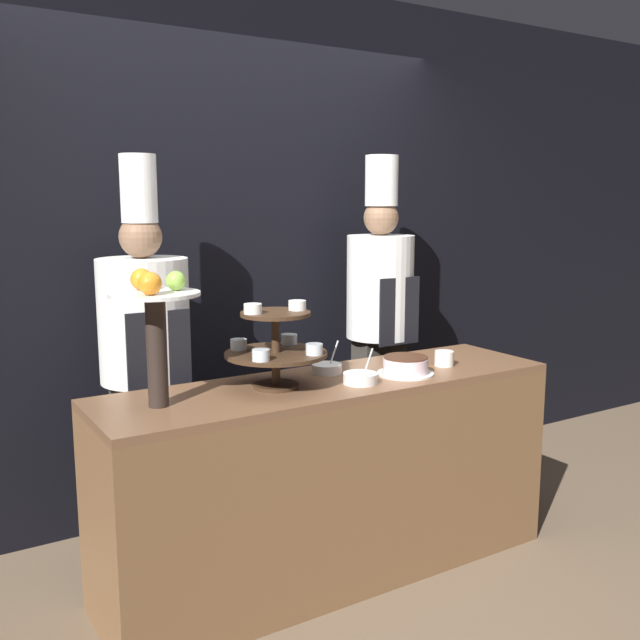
% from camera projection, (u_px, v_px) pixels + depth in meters
% --- Properties ---
extents(ground_plane, '(14.00, 14.00, 0.00)m').
position_uv_depth(ground_plane, '(367.00, 599.00, 3.01)').
color(ground_plane, brown).
extents(wall_back, '(10.00, 0.06, 2.80)m').
position_uv_depth(wall_back, '(234.00, 250.00, 3.83)').
color(wall_back, black).
rests_on(wall_back, ground_plane).
extents(buffet_counter, '(2.07, 0.56, 0.89)m').
position_uv_depth(buffet_counter, '(332.00, 477.00, 3.17)').
color(buffet_counter, brown).
rests_on(buffet_counter, ground_plane).
extents(tiered_stand, '(0.43, 0.43, 0.36)m').
position_uv_depth(tiered_stand, '(276.00, 345.00, 2.94)').
color(tiered_stand, '#3D2819').
rests_on(tiered_stand, buffet_counter).
extents(fruit_pedestal, '(0.34, 0.34, 0.52)m').
position_uv_depth(fruit_pedestal, '(155.00, 316.00, 2.64)').
color(fruit_pedestal, '#2D231E').
rests_on(fruit_pedestal, buffet_counter).
extents(cake_round, '(0.25, 0.25, 0.08)m').
position_uv_depth(cake_round, '(406.00, 366.00, 3.19)').
color(cake_round, white).
rests_on(cake_round, buffet_counter).
extents(cup_white, '(0.09, 0.09, 0.07)m').
position_uv_depth(cup_white, '(444.00, 358.00, 3.35)').
color(cup_white, white).
rests_on(cup_white, buffet_counter).
extents(serving_bowl_near, '(0.15, 0.15, 0.15)m').
position_uv_depth(serving_bowl_near, '(360.00, 378.00, 3.03)').
color(serving_bowl_near, white).
rests_on(serving_bowl_near, buffet_counter).
extents(serving_bowl_far, '(0.14, 0.14, 0.15)m').
position_uv_depth(serving_bowl_far, '(327.00, 368.00, 3.21)').
color(serving_bowl_far, white).
rests_on(serving_bowl_far, buffet_counter).
extents(chef_left, '(0.41, 0.41, 1.86)m').
position_uv_depth(chef_left, '(146.00, 354.00, 3.25)').
color(chef_left, '#38332D').
rests_on(chef_left, ground_plane).
extents(chef_center_left, '(0.37, 0.37, 1.90)m').
position_uv_depth(chef_center_left, '(380.00, 316.00, 3.92)').
color(chef_center_left, '#38332D').
rests_on(chef_center_left, ground_plane).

